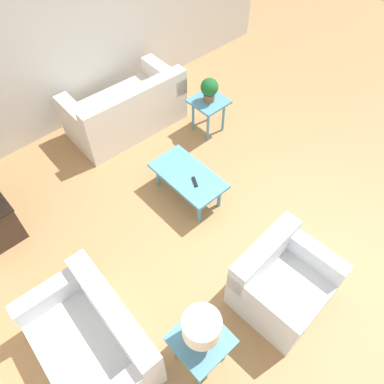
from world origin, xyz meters
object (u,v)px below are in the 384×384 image
Objects in this scene: side_table_lamp at (201,343)px; sofa at (127,110)px; loveseat at (94,342)px; armchair at (281,282)px; coffee_table at (188,177)px; side_table_plant at (209,106)px; potted_plant at (209,89)px; table_lamp at (202,328)px.

sofa is at bearing -25.27° from side_table_lamp.
sofa is 3.38m from loveseat.
armchair is at bearing 83.68° from sofa.
coffee_table is at bearing 83.50° from sofa.
sofa is 1.76× the size of coffee_table.
loveseat reaches higher than side_table_plant.
side_table_plant is (1.67, -3.10, 0.16)m from loveseat.
loveseat is 1.35× the size of coffee_table.
sofa is 3.15× the size of side_table_lamp.
table_lamp is at bearing 134.80° from potted_plant.
potted_plant reaches higher than coffee_table.
loveseat is at bearing 152.26° from armchair.
table_lamp is at bearing 172.07° from armchair.
potted_plant is 3.39m from table_lamp.
coffee_table is 1.79× the size of side_table_plant.
sofa is 1.23m from side_table_plant.
sofa is at bearing 78.73° from armchair.
sofa is 1.30m from potted_plant.
potted_plant is (1.67, -3.10, 0.45)m from loveseat.
side_table_plant is at bearing -45.20° from side_table_lamp.
side_table_lamp is at bearing 172.07° from armchair.
armchair is 1.94m from loveseat.
table_lamp is at bearing 47.14° from loveseat.
sofa reaches higher than loveseat.
armchair is 1.20m from table_lamp.
coffee_table is 1.35m from side_table_plant.
side_table_plant is (0.77, -1.10, 0.10)m from coffee_table.
coffee_table is at bearing 116.98° from loveseat.
loveseat is (-2.53, 2.24, -0.03)m from sofa.
side_table_lamp is (-2.39, 2.40, 0.00)m from side_table_plant.
armchair is 0.98× the size of coffee_table.
sofa reaches higher than side_table_lamp.
side_table_lamp is 1.54× the size of potted_plant.
coffee_table is 2.76× the size of potted_plant.
table_lamp is (-3.25, 1.53, 0.51)m from sofa.
side_table_lamp is at bearing 47.14° from loveseat.
coffee_table is 2.13m from table_lamp.
side_table_lamp is 1.28× the size of table_lamp.
loveseat is at bearing 44.38° from side_table_lamp.
sofa is 1.79× the size of armchair.
table_lamp reaches higher than coffee_table.
side_table_lamp is 3.40m from potted_plant.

